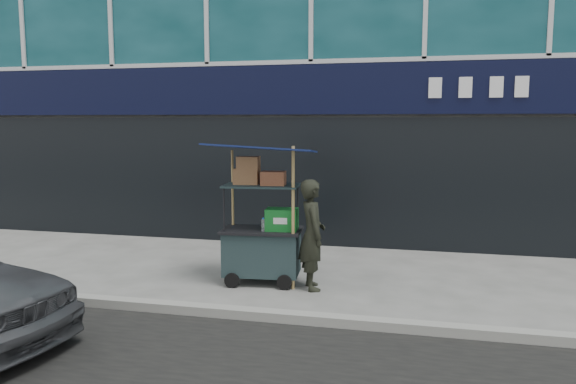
# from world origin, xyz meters

# --- Properties ---
(ground) EXTENTS (80.00, 80.00, 0.00)m
(ground) POSITION_xyz_m (0.00, 0.00, 0.00)
(ground) COLOR #5E5F5B
(ground) RESTS_ON ground
(curb) EXTENTS (80.00, 0.18, 0.12)m
(curb) POSITION_xyz_m (0.00, -0.20, 0.06)
(curb) COLOR gray
(curb) RESTS_ON ground
(vendor_cart) EXTENTS (1.60, 1.20, 2.04)m
(vendor_cart) POSITION_xyz_m (-0.19, 1.29, 0.71)
(vendor_cart) COLOR #172828
(vendor_cart) RESTS_ON ground
(vendor_man) EXTENTS (0.55, 0.66, 1.54)m
(vendor_man) POSITION_xyz_m (0.56, 1.17, 0.77)
(vendor_man) COLOR black
(vendor_man) RESTS_ON ground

